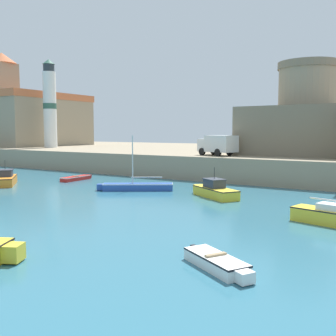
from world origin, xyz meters
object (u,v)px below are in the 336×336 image
Objects in this scene: motorboat_orange_5 at (6,179)px; fortress at (306,124)px; motorboat_yellow_4 at (214,190)px; truck_on_quay at (218,144)px; dinghy_red_1 at (76,178)px; church at (34,116)px; lighthouse at (50,105)px; sailboat_blue_3 at (137,186)px; dinghy_white_0 at (217,262)px.

fortress is (22.83, 23.34, 5.53)m from motorboat_orange_5.
truck_on_quay reaches higher than motorboat_yellow_4.
fortress is 2.72× the size of truck_on_quay.
dinghy_red_1 is 0.83× the size of motorboat_yellow_4.
church is (-26.36, 24.79, 7.51)m from motorboat_orange_5.
dinghy_red_1 is 26.63m from lighthouse.
church is 3.89× the size of truck_on_quay.
sailboat_blue_3 is 7.35m from motorboat_yellow_4.
sailboat_blue_3 is 22.50m from fortress.
sailboat_blue_3 is at bearing -13.32° from dinghy_red_1.
sailboat_blue_3 is 45.25m from church.
lighthouse reaches higher than dinghy_white_0.
motorboat_yellow_4 is at bearing -97.41° from fortress.
sailboat_blue_3 is (9.79, -2.32, 0.12)m from dinghy_red_1.
fortress is 10.95m from truck_on_quay.
motorboat_yellow_4 is at bearing -23.35° from lighthouse.
church is 1.29× the size of lighthouse.
lighthouse is at bearing 144.83° from dinghy_red_1.
dinghy_white_0 is at bearing -63.91° from motorboat_yellow_4.
church is at bearing 155.51° from lighthouse.
truck_on_quay is (-7.62, -7.51, -2.32)m from fortress.
lighthouse reaches higher than motorboat_yellow_4.
church is (-53.95, 35.15, 7.80)m from dinghy_white_0.
dinghy_red_1 is 0.85× the size of motorboat_orange_5.
church is (-46.73, 20.39, 7.54)m from motorboat_yellow_4.
motorboat_orange_5 is 22.18m from truck_on_quay.
truck_on_quay is (2.17, 11.92, 3.41)m from sailboat_blue_3.
motorboat_yellow_4 is 12.95m from truck_on_quay.
dinghy_white_0 is at bearing -33.08° from church.
sailboat_blue_3 is at bearing -28.95° from lighthouse.
truck_on_quay is at bearing 115.32° from dinghy_white_0.
truck_on_quay is at bearing -12.17° from church.
sailboat_blue_3 is at bearing -100.32° from truck_on_quay.
truck_on_quay is at bearing -135.42° from fortress.
truck_on_quay is (11.96, 9.61, 3.53)m from dinghy_red_1.
lighthouse is at bearing 129.80° from motorboat_orange_5.
motorboat_orange_5 is (-13.04, -3.90, 0.19)m from sailboat_blue_3.
dinghy_white_0 is 29.48m from motorboat_orange_5.
lighthouse is 3.03× the size of truck_on_quay.
lighthouse reaches higher than motorboat_orange_5.
dinghy_white_0 is 0.71× the size of motorboat_orange_5.
dinghy_white_0 is 64.86m from church.
lighthouse is (-17.17, 20.61, 8.93)m from motorboat_orange_5.
church is at bearing 178.30° from fortress.
sailboat_blue_3 is 12.59m from truck_on_quay.
truck_on_quay is (32.38, -4.78, -5.71)m from lighthouse.
motorboat_orange_5 is at bearing -117.60° from dinghy_red_1.
fortress is (-4.76, 33.69, 5.81)m from dinghy_white_0.
fortress is at bearing -1.70° from church.
lighthouse is at bearing 145.33° from dinghy_white_0.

